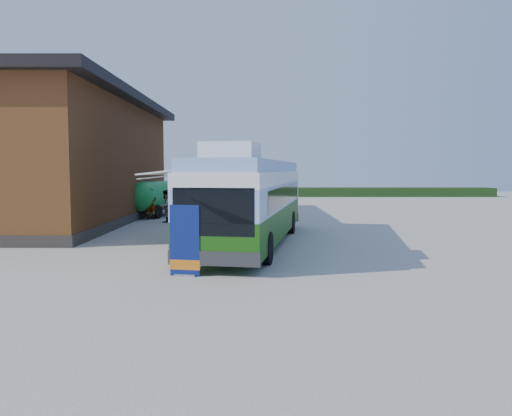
{
  "coord_description": "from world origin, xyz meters",
  "views": [
    {
      "loc": [
        0.94,
        -19.73,
        3.14
      ],
      "look_at": [
        0.87,
        2.6,
        1.4
      ],
      "focal_mm": 35.0,
      "sensor_mm": 36.0,
      "label": 1
    }
  ],
  "objects_px": {
    "picnic_table": "(215,221)",
    "person_a": "(151,204)",
    "person_b": "(166,206)",
    "slurry_tanker": "(158,196)",
    "banner": "(185,247)",
    "bus": "(252,199)"
  },
  "relations": [
    {
      "from": "banner",
      "to": "person_b",
      "type": "relative_size",
      "value": 1.1
    },
    {
      "from": "picnic_table",
      "to": "slurry_tanker",
      "type": "distance_m",
      "value": 10.05
    },
    {
      "from": "bus",
      "to": "person_a",
      "type": "relative_size",
      "value": 6.81
    },
    {
      "from": "bus",
      "to": "picnic_table",
      "type": "bearing_deg",
      "value": 128.05
    },
    {
      "from": "banner",
      "to": "person_a",
      "type": "xyz_separation_m",
      "value": [
        -4.51,
        16.4,
        0.12
      ]
    },
    {
      "from": "banner",
      "to": "slurry_tanker",
      "type": "distance_m",
      "value": 19.1
    },
    {
      "from": "banner",
      "to": "picnic_table",
      "type": "height_order",
      "value": "banner"
    },
    {
      "from": "picnic_table",
      "to": "person_b",
      "type": "distance_m",
      "value": 6.24
    },
    {
      "from": "banner",
      "to": "slurry_tanker",
      "type": "relative_size",
      "value": 0.35
    },
    {
      "from": "bus",
      "to": "person_b",
      "type": "relative_size",
      "value": 6.99
    },
    {
      "from": "person_b",
      "to": "person_a",
      "type": "bearing_deg",
      "value": -110.7
    },
    {
      "from": "person_b",
      "to": "slurry_tanker",
      "type": "bearing_deg",
      "value": -130.97
    },
    {
      "from": "slurry_tanker",
      "to": "person_b",
      "type": "bearing_deg",
      "value": -51.88
    },
    {
      "from": "bus",
      "to": "slurry_tanker",
      "type": "relative_size",
      "value": 2.19
    },
    {
      "from": "bus",
      "to": "banner",
      "type": "xyz_separation_m",
      "value": [
        -1.91,
        -6.22,
        -1.06
      ]
    },
    {
      "from": "person_b",
      "to": "bus",
      "type": "bearing_deg",
      "value": 61.87
    },
    {
      "from": "bus",
      "to": "banner",
      "type": "relative_size",
      "value": 6.35
    },
    {
      "from": "picnic_table",
      "to": "person_a",
      "type": "distance_m",
      "value": 8.17
    },
    {
      "from": "bus",
      "to": "picnic_table",
      "type": "height_order",
      "value": "bus"
    },
    {
      "from": "banner",
      "to": "picnic_table",
      "type": "relative_size",
      "value": 1.11
    },
    {
      "from": "person_b",
      "to": "slurry_tanker",
      "type": "relative_size",
      "value": 0.31
    },
    {
      "from": "person_a",
      "to": "picnic_table",
      "type": "bearing_deg",
      "value": -76.61
    }
  ]
}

